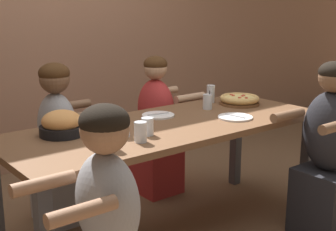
{
  "coord_description": "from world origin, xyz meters",
  "views": [
    {
      "loc": [
        -1.76,
        -2.24,
        1.51
      ],
      "look_at": [
        0.0,
        0.0,
        0.81
      ],
      "focal_mm": 50.0,
      "sensor_mm": 36.0,
      "label": 1
    }
  ],
  "objects_px": {
    "diner_far_midright": "(156,132)",
    "drinking_glass_c": "(211,95)",
    "empty_plate_a": "(235,117)",
    "cocktail_glass_blue": "(207,102)",
    "drinking_glass_d": "(112,139)",
    "empty_plate_b": "(158,115)",
    "drinking_glass_a": "(141,133)",
    "pizza_board_main": "(239,100)",
    "drinking_glass_b": "(123,129)",
    "drinking_glass_e": "(147,126)",
    "skillet_bowl": "(62,124)",
    "diner_near_right": "(327,158)",
    "diner_far_midleft": "(59,150)"
  },
  "relations": [
    {
      "from": "drinking_glass_c",
      "to": "diner_far_midright",
      "type": "xyz_separation_m",
      "value": [
        -0.25,
        0.35,
        -0.32
      ]
    },
    {
      "from": "drinking_glass_c",
      "to": "diner_near_right",
      "type": "height_order",
      "value": "diner_near_right"
    },
    {
      "from": "drinking_glass_c",
      "to": "diner_far_midright",
      "type": "bearing_deg",
      "value": 126.24
    },
    {
      "from": "skillet_bowl",
      "to": "drinking_glass_d",
      "type": "distance_m",
      "value": 0.41
    },
    {
      "from": "diner_far_midright",
      "to": "drinking_glass_d",
      "type": "bearing_deg",
      "value": -47.02
    },
    {
      "from": "empty_plate_a",
      "to": "diner_far_midright",
      "type": "distance_m",
      "value": 0.85
    },
    {
      "from": "pizza_board_main",
      "to": "drinking_glass_e",
      "type": "relative_size",
      "value": 2.88
    },
    {
      "from": "diner_far_midright",
      "to": "diner_far_midleft",
      "type": "relative_size",
      "value": 0.99
    },
    {
      "from": "drinking_glass_e",
      "to": "drinking_glass_b",
      "type": "bearing_deg",
      "value": 152.87
    },
    {
      "from": "pizza_board_main",
      "to": "skillet_bowl",
      "type": "xyz_separation_m",
      "value": [
        -1.4,
        0.06,
        0.03
      ]
    },
    {
      "from": "drinking_glass_b",
      "to": "diner_far_midright",
      "type": "relative_size",
      "value": 0.09
    },
    {
      "from": "empty_plate_b",
      "to": "drinking_glass_a",
      "type": "distance_m",
      "value": 0.6
    },
    {
      "from": "empty_plate_a",
      "to": "cocktail_glass_blue",
      "type": "distance_m",
      "value": 0.31
    },
    {
      "from": "pizza_board_main",
      "to": "drinking_glass_e",
      "type": "xyz_separation_m",
      "value": [
        -1.02,
        -0.24,
        0.02
      ]
    },
    {
      "from": "drinking_glass_a",
      "to": "diner_near_right",
      "type": "distance_m",
      "value": 1.27
    },
    {
      "from": "drinking_glass_e",
      "to": "diner_far_midleft",
      "type": "xyz_separation_m",
      "value": [
        -0.2,
        0.77,
        -0.3
      ]
    },
    {
      "from": "diner_far_midright",
      "to": "diner_near_right",
      "type": "xyz_separation_m",
      "value": [
        0.42,
        -1.26,
        0.03
      ]
    },
    {
      "from": "drinking_glass_b",
      "to": "drinking_glass_d",
      "type": "xyz_separation_m",
      "value": [
        -0.17,
        -0.17,
        0.01
      ]
    },
    {
      "from": "cocktail_glass_blue",
      "to": "diner_far_midright",
      "type": "xyz_separation_m",
      "value": [
        -0.09,
        0.49,
        -0.31
      ]
    },
    {
      "from": "drinking_glass_c",
      "to": "drinking_glass_d",
      "type": "xyz_separation_m",
      "value": [
        -1.19,
        -0.52,
        -0.0
      ]
    },
    {
      "from": "drinking_glass_c",
      "to": "drinking_glass_e",
      "type": "distance_m",
      "value": 0.99
    },
    {
      "from": "drinking_glass_b",
      "to": "drinking_glass_c",
      "type": "distance_m",
      "value": 1.08
    },
    {
      "from": "drinking_glass_d",
      "to": "drinking_glass_e",
      "type": "bearing_deg",
      "value": 19.13
    },
    {
      "from": "pizza_board_main",
      "to": "empty_plate_a",
      "type": "distance_m",
      "value": 0.43
    },
    {
      "from": "skillet_bowl",
      "to": "cocktail_glass_blue",
      "type": "distance_m",
      "value": 1.11
    },
    {
      "from": "diner_far_midright",
      "to": "diner_near_right",
      "type": "relative_size",
      "value": 0.96
    },
    {
      "from": "drinking_glass_b",
      "to": "diner_far_midright",
      "type": "bearing_deg",
      "value": 42.79
    },
    {
      "from": "drinking_glass_c",
      "to": "diner_far_midleft",
      "type": "xyz_separation_m",
      "value": [
        -1.09,
        0.35,
        -0.3
      ]
    },
    {
      "from": "drinking_glass_a",
      "to": "drinking_glass_d",
      "type": "distance_m",
      "value": 0.19
    },
    {
      "from": "skillet_bowl",
      "to": "pizza_board_main",
      "type": "bearing_deg",
      "value": -2.45
    },
    {
      "from": "diner_far_midright",
      "to": "diner_far_midleft",
      "type": "distance_m",
      "value": 0.84
    },
    {
      "from": "empty_plate_b",
      "to": "diner_far_midright",
      "type": "bearing_deg",
      "value": 54.55
    },
    {
      "from": "skillet_bowl",
      "to": "diner_near_right",
      "type": "xyz_separation_m",
      "value": [
        1.45,
        -0.8,
        -0.3
      ]
    },
    {
      "from": "pizza_board_main",
      "to": "diner_far_midleft",
      "type": "relative_size",
      "value": 0.26
    },
    {
      "from": "diner_far_midright",
      "to": "drinking_glass_c",
      "type": "bearing_deg",
      "value": 36.24
    },
    {
      "from": "pizza_board_main",
      "to": "drinking_glass_a",
      "type": "xyz_separation_m",
      "value": [
        -1.13,
        -0.33,
        0.01
      ]
    },
    {
      "from": "empty_plate_a",
      "to": "diner_near_right",
      "type": "height_order",
      "value": "diner_near_right"
    },
    {
      "from": "cocktail_glass_blue",
      "to": "diner_far_midright",
      "type": "distance_m",
      "value": 0.59
    },
    {
      "from": "skillet_bowl",
      "to": "drinking_glass_a",
      "type": "bearing_deg",
      "value": -54.67
    },
    {
      "from": "diner_far_midright",
      "to": "skillet_bowl",
      "type": "bearing_deg",
      "value": -65.5
    },
    {
      "from": "empty_plate_a",
      "to": "empty_plate_b",
      "type": "bearing_deg",
      "value": 135.77
    },
    {
      "from": "diner_near_right",
      "to": "drinking_glass_e",
      "type": "bearing_deg",
      "value": 65.1
    },
    {
      "from": "cocktail_glass_blue",
      "to": "drinking_glass_c",
      "type": "distance_m",
      "value": 0.22
    },
    {
      "from": "drinking_glass_c",
      "to": "diner_far_midright",
      "type": "distance_m",
      "value": 0.54
    },
    {
      "from": "drinking_glass_b",
      "to": "drinking_glass_e",
      "type": "xyz_separation_m",
      "value": [
        0.12,
        -0.06,
        0.01
      ]
    },
    {
      "from": "skillet_bowl",
      "to": "cocktail_glass_blue",
      "type": "relative_size",
      "value": 2.8
    },
    {
      "from": "pizza_board_main",
      "to": "empty_plate_a",
      "type": "xyz_separation_m",
      "value": [
        -0.33,
        -0.27,
        -0.03
      ]
    },
    {
      "from": "cocktail_glass_blue",
      "to": "drinking_glass_a",
      "type": "xyz_separation_m",
      "value": [
        -0.83,
        -0.36,
        0.0
      ]
    },
    {
      "from": "drinking_glass_c",
      "to": "pizza_board_main",
      "type": "bearing_deg",
      "value": -54.8
    },
    {
      "from": "empty_plate_b",
      "to": "cocktail_glass_blue",
      "type": "relative_size",
      "value": 1.64
    }
  ]
}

